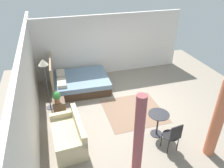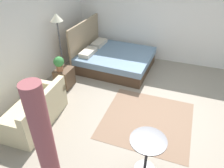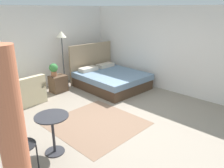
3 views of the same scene
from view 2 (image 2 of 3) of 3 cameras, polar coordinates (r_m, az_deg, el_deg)
ground_plane at (r=5.18m, az=10.76°, el=-7.45°), size 8.67×9.46×0.02m
wall_back at (r=5.73m, az=-21.55°, el=10.43°), size 8.67×0.12×2.61m
wall_right at (r=7.08m, az=16.51°, el=15.56°), size 0.12×6.46×2.61m
area_rug at (r=4.96m, az=9.24°, el=-9.32°), size 1.88×1.92×0.01m
bed at (r=6.73m, az=0.32°, el=6.69°), size 1.90×2.21×1.35m
couch at (r=4.95m, az=-19.68°, el=-6.95°), size 1.58×0.86×0.81m
nightstand at (r=5.97m, az=-12.46°, el=1.67°), size 0.49×0.40×0.52m
potted_plant at (r=5.68m, az=-13.90°, el=5.46°), size 0.27×0.27×0.40m
floor_lamp at (r=5.92m, az=-14.27°, el=14.93°), size 0.32×0.32×1.84m
balcony_table at (r=3.71m, az=9.30°, el=-16.81°), size 0.60×0.60×0.75m
curtain_right at (r=2.93m, az=-16.53°, el=-18.18°), size 0.23×0.23×2.21m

